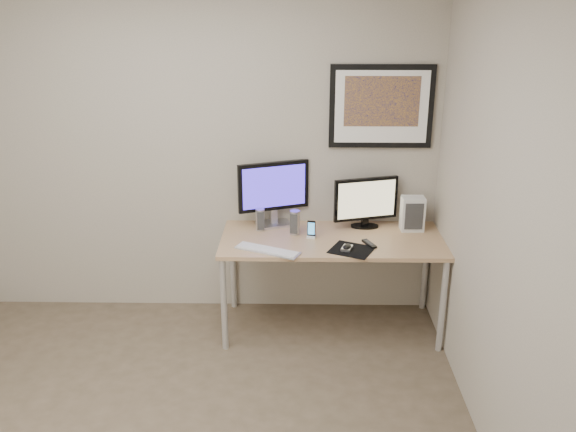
# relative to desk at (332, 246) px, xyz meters

# --- Properties ---
(room) EXTENTS (3.60, 3.60, 3.60)m
(room) POSITION_rel_desk_xyz_m (-1.00, -0.90, 0.98)
(room) COLOR white
(room) RESTS_ON ground
(desk) EXTENTS (1.60, 0.70, 0.73)m
(desk) POSITION_rel_desk_xyz_m (0.00, 0.00, 0.00)
(desk) COLOR #A4844F
(desk) RESTS_ON floor
(framed_art) EXTENTS (0.75, 0.04, 0.60)m
(framed_art) POSITION_rel_desk_xyz_m (0.35, 0.33, 0.96)
(framed_art) COLOR black
(framed_art) RESTS_ON room
(monitor_large) EXTENTS (0.52, 0.25, 0.49)m
(monitor_large) POSITION_rel_desk_xyz_m (-0.43, 0.25, 0.34)
(monitor_large) COLOR #B7B6BC
(monitor_large) RESTS_ON desk
(monitor_tv) EXTENTS (0.48, 0.17, 0.39)m
(monitor_tv) POSITION_rel_desk_xyz_m (0.26, 0.22, 0.27)
(monitor_tv) COLOR black
(monitor_tv) RESTS_ON desk
(speaker_left) EXTENTS (0.08, 0.08, 0.17)m
(speaker_left) POSITION_rel_desk_xyz_m (-0.53, 0.15, 0.15)
(speaker_left) COLOR #B7B6BC
(speaker_left) RESTS_ON desk
(speaker_right) EXTENTS (0.09, 0.09, 0.18)m
(speaker_right) POSITION_rel_desk_xyz_m (-0.27, 0.08, 0.16)
(speaker_right) COLOR #B7B6BC
(speaker_right) RESTS_ON desk
(phone_dock) EXTENTS (0.07, 0.07, 0.13)m
(phone_dock) POSITION_rel_desk_xyz_m (-0.15, 0.00, 0.13)
(phone_dock) COLOR black
(phone_dock) RESTS_ON desk
(keyboard) EXTENTS (0.47, 0.30, 0.02)m
(keyboard) POSITION_rel_desk_xyz_m (-0.45, -0.25, 0.07)
(keyboard) COLOR silver
(keyboard) RESTS_ON desk
(mousepad) EXTENTS (0.35, 0.34, 0.00)m
(mousepad) POSITION_rel_desk_xyz_m (0.12, -0.22, 0.07)
(mousepad) COLOR black
(mousepad) RESTS_ON desk
(mouse) EXTENTS (0.09, 0.11, 0.03)m
(mouse) POSITION_rel_desk_xyz_m (0.09, -0.21, 0.09)
(mouse) COLOR black
(mouse) RESTS_ON mousepad
(remote) EXTENTS (0.10, 0.15, 0.02)m
(remote) POSITION_rel_desk_xyz_m (0.25, -0.12, 0.08)
(remote) COLOR black
(remote) RESTS_ON desk
(fan_unit) EXTENTS (0.17, 0.13, 0.26)m
(fan_unit) POSITION_rel_desk_xyz_m (0.60, 0.17, 0.19)
(fan_unit) COLOR silver
(fan_unit) RESTS_ON desk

